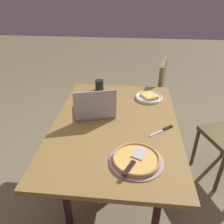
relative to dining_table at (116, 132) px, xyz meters
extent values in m
plane|color=#776E51|center=(0.00, 0.00, -0.64)|extent=(12.00, 12.00, 0.00)
cube|color=olive|center=(0.00, 0.00, 0.07)|extent=(1.30, 0.89, 0.03)
cylinder|color=#3D1C24|center=(-0.32, -0.32, -0.29)|extent=(0.06, 0.06, 0.70)
cylinder|color=#3D1C24|center=(0.32, -0.32, -0.29)|extent=(0.06, 0.06, 0.70)
cylinder|color=#3D1C24|center=(-0.32, 0.32, -0.29)|extent=(0.06, 0.06, 0.70)
cylinder|color=#3D1C24|center=(0.32, 0.32, -0.29)|extent=(0.06, 0.06, 0.70)
cube|color=#ABADBA|center=(-0.14, -0.18, 0.10)|extent=(0.32, 0.36, 0.02)
cube|color=black|center=(-0.14, -0.18, 0.11)|extent=(0.22, 0.30, 0.00)
cube|color=#ABADBA|center=(-0.02, -0.15, 0.21)|extent=(0.09, 0.29, 0.21)
cube|color=black|center=(-0.02, -0.15, 0.21)|extent=(0.08, 0.26, 0.19)
cylinder|color=white|center=(-0.41, 0.25, 0.09)|extent=(0.23, 0.23, 0.01)
torus|color=white|center=(-0.41, 0.25, 0.10)|extent=(0.22, 0.22, 0.01)
cube|color=#EAC961|center=(-0.41, 0.25, 0.11)|extent=(0.16, 0.16, 0.02)
cube|color=gold|center=(-0.35, 0.28, 0.11)|extent=(0.07, 0.10, 0.03)
cylinder|color=#A4929F|center=(0.38, 0.15, 0.09)|extent=(0.31, 0.31, 0.01)
cylinder|color=#E1AF52|center=(0.38, 0.15, 0.10)|extent=(0.27, 0.27, 0.02)
torus|color=tan|center=(0.38, 0.15, 0.11)|extent=(0.27, 0.27, 0.02)
cube|color=beige|center=(0.35, 0.17, 0.11)|extent=(0.12, 0.10, 0.00)
cube|color=black|center=(0.47, 0.11, 0.12)|extent=(0.12, 0.07, 0.01)
cube|color=#B7B4C0|center=(0.09, 0.30, 0.09)|extent=(0.11, 0.13, 0.00)
cube|color=black|center=(0.04, 0.36, 0.09)|extent=(0.07, 0.08, 0.01)
cylinder|color=black|center=(-0.54, -0.20, 0.13)|extent=(0.08, 0.08, 0.10)
cylinder|color=#3E2510|center=(-0.54, -0.20, 0.16)|extent=(0.07, 0.07, 0.01)
cube|color=brown|center=(-0.94, 0.23, -0.18)|extent=(0.48, 0.48, 0.04)
cube|color=brown|center=(-0.91, 0.41, 0.05)|extent=(0.39, 0.12, 0.42)
cylinder|color=brown|center=(-1.16, 0.09, -0.42)|extent=(0.03, 0.03, 0.44)
cylinder|color=brown|center=(-0.80, 0.01, -0.42)|extent=(0.03, 0.03, 0.44)
cylinder|color=brown|center=(-1.09, 0.45, -0.42)|extent=(0.03, 0.03, 0.44)
cylinder|color=brown|center=(-0.73, 0.37, -0.42)|extent=(0.03, 0.03, 0.44)
cylinder|color=brown|center=(-0.43, 0.74, -0.43)|extent=(0.03, 0.03, 0.41)
cylinder|color=brown|center=(-0.10, 0.88, -0.43)|extent=(0.03, 0.03, 0.41)
camera|label=1|loc=(1.34, 0.11, 0.98)|focal=36.02mm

